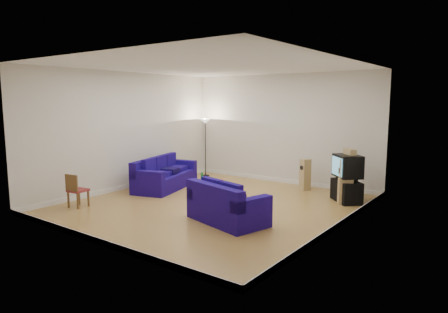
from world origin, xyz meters
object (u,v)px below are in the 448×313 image
Objects in this scene: sofa_loveseat at (226,207)px; tv_stand at (346,191)px; coffee_table at (210,187)px; television at (347,166)px; sofa_three_seat at (164,177)px.

sofa_loveseat is 3.36m from tv_stand.
television reaches higher than coffee_table.
tv_stand is at bearing 152.66° from television.
sofa_three_seat is 1.32× the size of sofa_loveseat.
television reaches higher than sofa_three_seat.
tv_stand is 0.99× the size of television.
sofa_loveseat is at bearing 48.42° from sofa_three_seat.
tv_stand is at bearing 31.81° from coffee_table.
television is at bearing 91.48° from sofa_three_seat.
sofa_loveseat is 2.12× the size of tv_stand.
television reaches higher than sofa_loveseat.
coffee_table is 1.28× the size of tv_stand.
coffee_table is 1.27× the size of television.
coffee_table is 3.31m from tv_stand.
television is at bearing 80.41° from sofa_loveseat.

